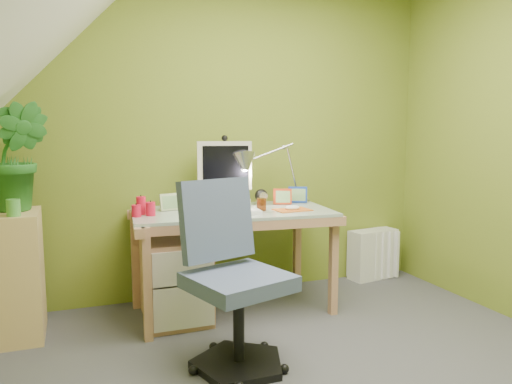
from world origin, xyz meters
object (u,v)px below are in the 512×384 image
object	(u,v)px
desk	(233,261)
monitor	(224,173)
radiator	(373,254)
side_ledge	(17,275)
potted_plant	(17,157)
desk_lamp	(283,160)
task_chair	(239,279)

from	to	relation	value
desk	monitor	xyz separation A→B (m)	(0.00, 0.18, 0.59)
desk	radiator	xyz separation A→B (m)	(1.34, 0.32, -0.15)
monitor	desk	bearing A→B (deg)	-78.92
desk	side_ledge	distance (m)	1.35
radiator	potted_plant	bearing A→B (deg)	175.97
desk_lamp	side_ledge	bearing A→B (deg)	-171.52
desk_lamp	task_chair	xyz separation A→B (m)	(-0.67, -0.97, -0.54)
desk_lamp	radiator	distance (m)	1.22
desk	task_chair	xyz separation A→B (m)	(-0.22, -0.79, 0.13)
desk	radiator	bearing A→B (deg)	18.28
desk_lamp	side_ledge	size ratio (longest dim) A/B	0.82
monitor	side_ledge	bearing A→B (deg)	-163.32
radiator	desk	bearing A→B (deg)	-175.38
desk_lamp	task_chair	bearing A→B (deg)	-120.22
task_chair	desk_lamp	bearing A→B (deg)	37.87
desk	desk_lamp	xyz separation A→B (m)	(0.45, 0.18, 0.67)
desk	side_ledge	world-z (taller)	side_ledge
monitor	potted_plant	xyz separation A→B (m)	(-1.31, -0.08, 0.14)
potted_plant	task_chair	distance (m)	1.53
desk	desk_lamp	world-z (taller)	desk_lamp
monitor	radiator	size ratio (longest dim) A/B	1.16
potted_plant	radiator	xyz separation A→B (m)	(2.65, 0.22, -0.88)
monitor	task_chair	size ratio (longest dim) A/B	0.49
monitor	desk_lamp	xyz separation A→B (m)	(0.45, 0.00, 0.08)
side_ledge	radiator	size ratio (longest dim) A/B	1.86
task_chair	potted_plant	bearing A→B (deg)	123.01
desk	radiator	size ratio (longest dim) A/B	3.21
side_ledge	monitor	bearing A→B (deg)	5.59
side_ledge	desk_lamp	bearing A→B (deg)	4.20
side_ledge	potted_plant	world-z (taller)	potted_plant
desk_lamp	potted_plant	xyz separation A→B (m)	(-1.76, -0.08, 0.07)
side_ledge	radiator	xyz separation A→B (m)	(2.68, 0.27, -0.18)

